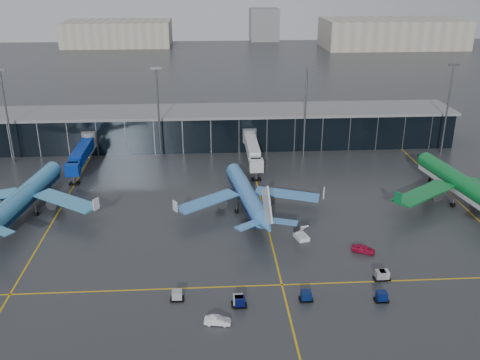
{
  "coord_description": "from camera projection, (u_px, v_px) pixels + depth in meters",
  "views": [
    {
      "loc": [
        -1.97,
        -91.54,
        50.23
      ],
      "look_at": [
        5.0,
        18.0,
        6.0
      ],
      "focal_mm": 40.0,
      "sensor_mm": 36.0,
      "label": 1
    }
  ],
  "objects": [
    {
      "name": "baggage_carts",
      "position": [
        303.0,
        292.0,
        87.12
      ],
      "size": [
        37.35,
        7.82,
        1.7
      ],
      "color": "black",
      "rests_on": "ground"
    },
    {
      "name": "terminal_pier",
      "position": [
        214.0,
        127.0,
        158.99
      ],
      "size": [
        142.0,
        17.0,
        10.7
      ],
      "color": "black",
      "rests_on": "ground"
    },
    {
      "name": "airliner_klm_near",
      "position": [
        246.0,
        184.0,
        116.41
      ],
      "size": [
        39.1,
        43.03,
        11.81
      ],
      "primitive_type": null,
      "rotation": [
        0.0,
        0.0,
        0.15
      ],
      "color": "#3E83CE",
      "rests_on": "ground"
    },
    {
      "name": "service_van_white",
      "position": [
        217.0,
        321.0,
        80.2
      ],
      "size": [
        4.15,
        1.94,
        1.32
      ],
      "primitive_type": "imported",
      "rotation": [
        0.0,
        0.0,
        1.43
      ],
      "color": "white",
      "rests_on": "ground"
    },
    {
      "name": "taxi_lines",
      "position": [
        266.0,
        218.0,
        114.03
      ],
      "size": [
        220.0,
        120.0,
        0.02
      ],
      "color": "gold",
      "rests_on": "ground"
    },
    {
      "name": "airliner_aer_lingus",
      "position": [
        464.0,
        174.0,
        119.38
      ],
      "size": [
        44.9,
        49.55,
        13.71
      ],
      "primitive_type": null,
      "rotation": [
        0.0,
        0.0,
        0.14
      ],
      "color": "#0D712E",
      "rests_on": "ground"
    },
    {
      "name": "flood_masts",
      "position": [
        233.0,
        109.0,
        145.04
      ],
      "size": [
        203.0,
        0.5,
        25.5
      ],
      "color": "#595B60",
      "rests_on": "ground"
    },
    {
      "name": "mobile_airstair",
      "position": [
        302.0,
        235.0,
        105.27
      ],
      "size": [
        2.99,
        3.68,
        3.45
      ],
      "rotation": [
        0.0,
        0.0,
        0.28
      ],
      "color": "white",
      "rests_on": "ground"
    },
    {
      "name": "distant_hangars",
      "position": [
        284.0,
        33.0,
        353.27
      ],
      "size": [
        260.0,
        71.0,
        22.0
      ],
      "color": "#B2AD99",
      "rests_on": "ground"
    },
    {
      "name": "ground",
      "position": [
        220.0,
        244.0,
        103.63
      ],
      "size": [
        600.0,
        600.0,
        0.0
      ],
      "primitive_type": "plane",
      "color": "#282B2D",
      "rests_on": "ground"
    },
    {
      "name": "jet_bridges",
      "position": [
        81.0,
        153.0,
        139.65
      ],
      "size": [
        94.0,
        27.5,
        7.2
      ],
      "color": "#595B60",
      "rests_on": "ground"
    },
    {
      "name": "service_van_red",
      "position": [
        363.0,
        249.0,
        100.27
      ],
      "size": [
        4.67,
        3.6,
        1.48
      ],
      "primitive_type": "imported",
      "rotation": [
        0.0,
        0.0,
        1.08
      ],
      "color": "#AC0D32",
      "rests_on": "ground"
    },
    {
      "name": "airliner_arkefly",
      "position": [
        24.0,
        184.0,
        114.88
      ],
      "size": [
        42.05,
        46.41,
        12.85
      ],
      "primitive_type": null,
      "rotation": [
        0.0,
        0.0,
        -0.14
      ],
      "color": "#3D92C8",
      "rests_on": "ground"
    }
  ]
}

